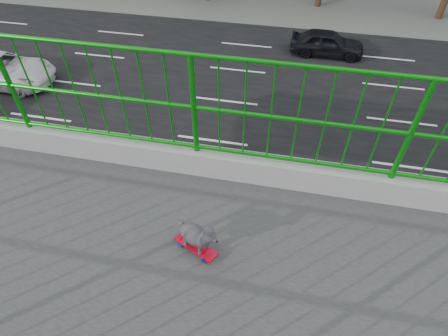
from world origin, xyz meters
TOP-DOWN VIEW (x-y plane):
  - road at (-13.00, 0.00)m, footprint 18.00×90.00m
  - footbridge at (0.00, 0.00)m, footprint 3.00×24.00m
  - skateboard at (-0.37, 2.25)m, footprint 0.29×0.44m
  - poodle at (-0.36, 2.27)m, footprint 0.29×0.40m
  - car_0 at (-6.00, 8.03)m, footprint 1.64×4.07m
  - car_2 at (-12.40, -11.37)m, footprint 2.43×5.27m
  - car_4 at (-18.80, 4.59)m, footprint 1.63×4.06m

SIDE VIEW (x-z plane):
  - road at x=-13.00m, z-range 0.00..0.02m
  - car_4 at x=-18.80m, z-range 0.00..1.38m
  - car_0 at x=-6.00m, z-range 0.00..1.39m
  - car_2 at x=-12.40m, z-range 0.00..1.46m
  - footbridge at x=0.00m, z-range 1.72..8.72m
  - skateboard at x=-0.37m, z-range 7.01..7.07m
  - poodle at x=-0.36m, z-range 7.07..7.44m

